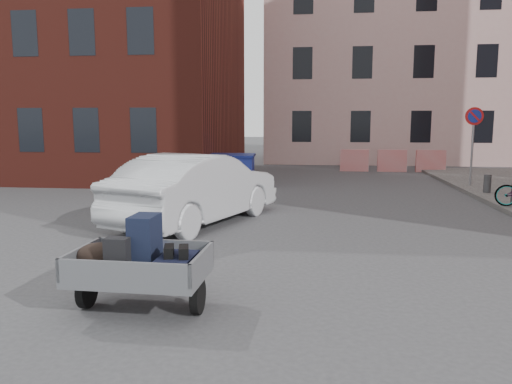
# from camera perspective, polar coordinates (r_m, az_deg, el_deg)

# --- Properties ---
(ground) EXTENTS (120.00, 120.00, 0.00)m
(ground) POSITION_cam_1_polar(r_m,az_deg,el_deg) (8.55, 1.88, -7.73)
(ground) COLOR #38383A
(ground) RESTS_ON ground
(building_brick) EXTENTS (12.00, 10.00, 14.00)m
(building_brick) POSITION_cam_1_polar(r_m,az_deg,el_deg) (23.75, -18.57, 19.14)
(building_brick) COLOR #591E16
(building_brick) RESTS_ON ground
(building_pink) EXTENTS (16.00, 8.00, 14.00)m
(building_pink) POSITION_cam_1_polar(r_m,az_deg,el_deg) (31.00, 17.23, 16.54)
(building_pink) COLOR #D0A3A0
(building_pink) RESTS_ON ground
(no_parking_sign) EXTENTS (0.60, 0.09, 2.65)m
(no_parking_sign) POSITION_cam_1_polar(r_m,az_deg,el_deg) (18.46, 23.60, 6.53)
(no_parking_sign) COLOR gray
(no_parking_sign) RESTS_ON sidewalk
(barriers) EXTENTS (4.70, 0.18, 1.00)m
(barriers) POSITION_cam_1_polar(r_m,az_deg,el_deg) (23.53, 15.30, 3.46)
(barriers) COLOR red
(barriers) RESTS_ON ground
(trailer) EXTENTS (1.63, 1.82, 1.20)m
(trailer) POSITION_cam_1_polar(r_m,az_deg,el_deg) (6.36, -13.18, -7.91)
(trailer) COLOR black
(trailer) RESTS_ON ground
(dumpster) EXTENTS (2.82, 1.57, 1.15)m
(dumpster) POSITION_cam_1_polar(r_m,az_deg,el_deg) (17.64, -4.64, 2.47)
(dumpster) COLOR navy
(dumpster) RESTS_ON ground
(silver_car) EXTENTS (3.30, 5.15, 1.60)m
(silver_car) POSITION_cam_1_polar(r_m,az_deg,el_deg) (11.42, -6.69, 0.39)
(silver_car) COLOR #B5B7BD
(silver_car) RESTS_ON ground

